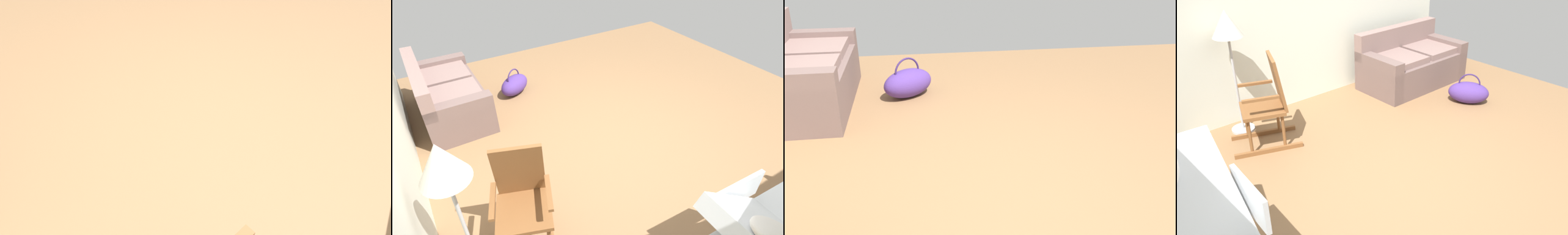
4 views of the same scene
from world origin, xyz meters
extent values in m
plane|color=olive|center=(0.00, 0.00, 0.00)|extent=(7.01, 7.01, 0.00)
cube|color=#68534F|center=(1.86, 1.78, 0.23)|extent=(1.61, 0.86, 0.45)
cube|color=#7F6660|center=(1.49, 1.74, 0.49)|extent=(0.68, 0.65, 0.10)
cube|color=#7F6660|center=(2.23, 1.74, 0.49)|extent=(0.68, 0.65, 0.10)
cube|color=#68534F|center=(1.15, 1.77, 0.30)|extent=(0.19, 0.85, 0.60)
cube|color=#68534F|center=(2.57, 1.78, 0.30)|extent=(0.19, 0.85, 0.60)
ellipsoid|color=#472D7A|center=(1.95, 0.78, 0.15)|extent=(0.58, 0.64, 0.30)
torus|color=#312055|center=(1.95, 0.78, 0.28)|extent=(0.18, 0.26, 0.30)
camera|label=1|loc=(-0.79, 2.10, 2.07)|focal=38.02mm
camera|label=2|loc=(-2.50, 2.10, 2.71)|focal=28.79mm
camera|label=3|loc=(-2.50, 0.62, 1.80)|focal=40.36mm
camera|label=4|loc=(-2.50, -2.20, 2.46)|focal=37.12mm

